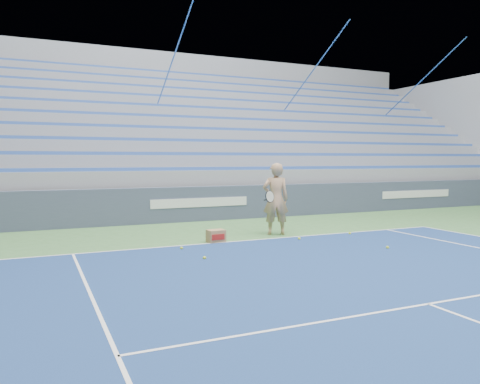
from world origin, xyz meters
name	(u,v)px	position (x,y,z in m)	size (l,w,h in m)	color
sponsor_barrier	(199,204)	(0.00, 15.88, 0.55)	(30.00, 0.32, 1.10)	#3E475F
bleachers	(155,150)	(0.00, 21.60, 2.36)	(31.00, 9.15, 7.30)	gray
tennis_player	(276,199)	(0.93, 12.46, 0.93)	(1.00, 0.94, 1.87)	tan
ball_box	(216,236)	(-0.91, 12.02, 0.15)	(0.42, 0.34, 0.30)	#9D784C
tennis_ball_0	(299,239)	(1.07, 11.50, 0.03)	(0.07, 0.07, 0.07)	#DEF231
tennis_ball_1	(350,233)	(2.70, 11.67, 0.03)	(0.07, 0.07, 0.07)	#DEF231
tennis_ball_2	(204,258)	(-1.79, 10.34, 0.03)	(0.07, 0.07, 0.07)	#DEF231
tennis_ball_3	(181,248)	(-1.91, 11.49, 0.03)	(0.07, 0.07, 0.07)	#DEF231
tennis_ball_4	(388,247)	(2.24, 9.72, 0.03)	(0.07, 0.07, 0.07)	#DEF231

